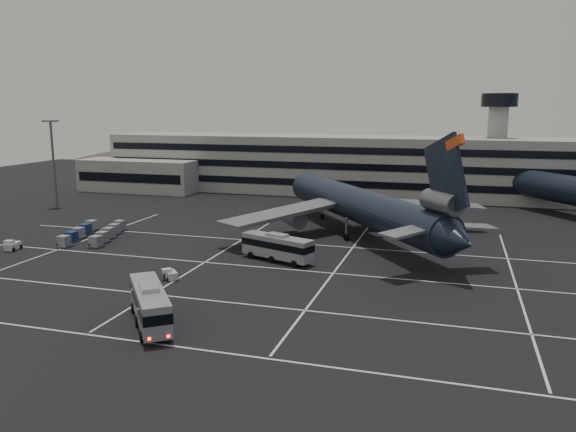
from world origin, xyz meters
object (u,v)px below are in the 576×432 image
object	(u,v)px
bus_far	(277,246)
tug_a	(12,246)
uld_cluster	(94,233)
bus_near	(150,303)
trijet_main	(361,205)

from	to	relation	value
bus_far	tug_a	world-z (taller)	bus_far
uld_cluster	bus_near	bearing A→B (deg)	-47.05
bus_near	tug_a	world-z (taller)	bus_near
trijet_main	tug_a	distance (m)	53.72
trijet_main	uld_cluster	distance (m)	43.53
bus_near	tug_a	distance (m)	40.09
trijet_main	uld_cluster	world-z (taller)	trijet_main
bus_near	uld_cluster	xyz separation A→B (m)	(-27.80, 29.87, -1.34)
bus_near	bus_far	size ratio (longest dim) A/B	0.97
bus_near	tug_a	size ratio (longest dim) A/B	4.01
trijet_main	bus_near	bearing A→B (deg)	-143.44
bus_near	bus_far	xyz separation A→B (m)	(4.79, 25.64, -0.12)
trijet_main	tug_a	size ratio (longest dim) A/B	18.40
bus_far	bus_near	bearing A→B (deg)	-169.97
trijet_main	bus_near	world-z (taller)	trijet_main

